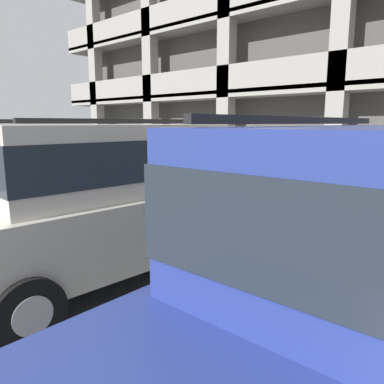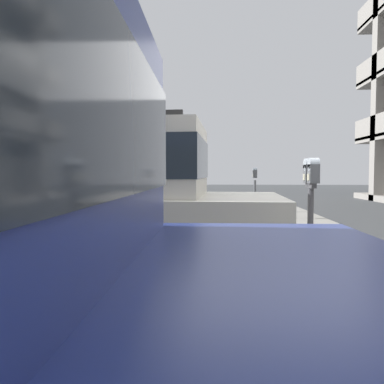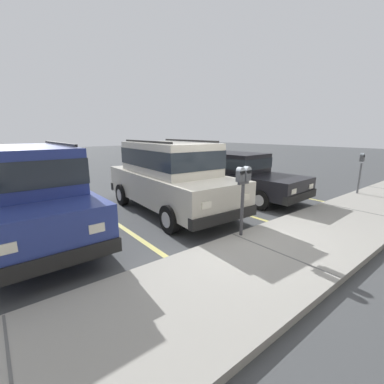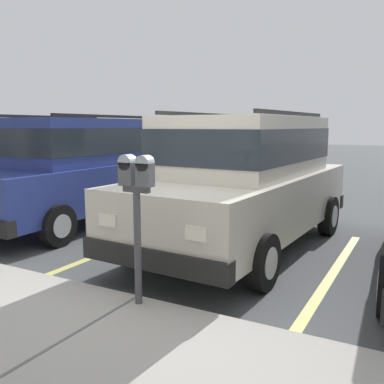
{
  "view_description": "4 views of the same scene",
  "coord_description": "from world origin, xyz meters",
  "px_view_note": "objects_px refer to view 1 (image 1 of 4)",
  "views": [
    {
      "loc": [
        3.85,
        -5.15,
        1.99
      ],
      "look_at": [
        -0.43,
        -0.42,
        0.81
      ],
      "focal_mm": 35.0,
      "sensor_mm": 36.0,
      "label": 1
    },
    {
      "loc": [
        4.4,
        -0.82,
        1.4
      ],
      "look_at": [
        -0.13,
        -1.07,
        1.17
      ],
      "focal_mm": 35.0,
      "sensor_mm": 36.0,
      "label": 2
    },
    {
      "loc": [
        3.89,
        3.69,
        2.24
      ],
      "look_at": [
        0.07,
        -1.09,
        0.82
      ],
      "focal_mm": 24.0,
      "sensor_mm": 36.0,
      "label": 3
    },
    {
      "loc": [
        -2.47,
        3.59,
        1.84
      ],
      "look_at": [
        0.07,
        -1.07,
        1.02
      ],
      "focal_mm": 40.0,
      "sensor_mm": 36.0,
      "label": 4
    }
  ],
  "objects_px": {
    "silver_suv": "(108,194)",
    "parking_meter_near": "(234,167)",
    "parking_meter_far": "(61,155)",
    "red_sedan": "(20,188)"
  },
  "relations": [
    {
      "from": "silver_suv",
      "to": "parking_meter_near",
      "type": "xyz_separation_m",
      "value": [
        0.02,
        2.72,
        0.12
      ]
    },
    {
      "from": "parking_meter_near",
      "to": "parking_meter_far",
      "type": "relative_size",
      "value": 1.02
    },
    {
      "from": "silver_suv",
      "to": "red_sedan",
      "type": "distance_m",
      "value": 2.89
    },
    {
      "from": "silver_suv",
      "to": "parking_meter_far",
      "type": "xyz_separation_m",
      "value": [
        -6.21,
        2.76,
        -0.03
      ]
    },
    {
      "from": "silver_suv",
      "to": "red_sedan",
      "type": "xyz_separation_m",
      "value": [
        -2.87,
        0.09,
        -0.27
      ]
    },
    {
      "from": "silver_suv",
      "to": "parking_meter_far",
      "type": "bearing_deg",
      "value": 158.92
    },
    {
      "from": "silver_suv",
      "to": "parking_meter_far",
      "type": "distance_m",
      "value": 6.79
    },
    {
      "from": "parking_meter_near",
      "to": "parking_meter_far",
      "type": "xyz_separation_m",
      "value": [
        -6.23,
        0.04,
        -0.14
      ]
    },
    {
      "from": "parking_meter_near",
      "to": "silver_suv",
      "type": "bearing_deg",
      "value": -90.48
    },
    {
      "from": "red_sedan",
      "to": "parking_meter_near",
      "type": "bearing_deg",
      "value": 39.28
    }
  ]
}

